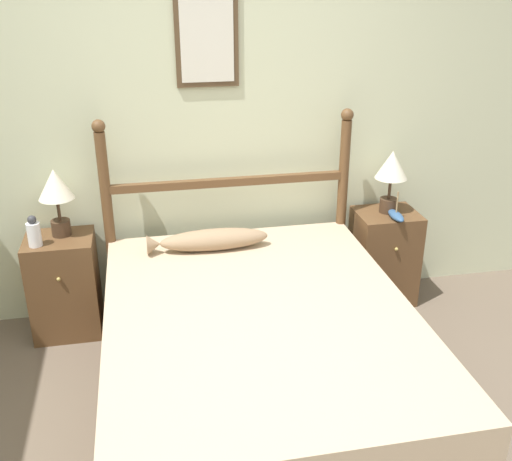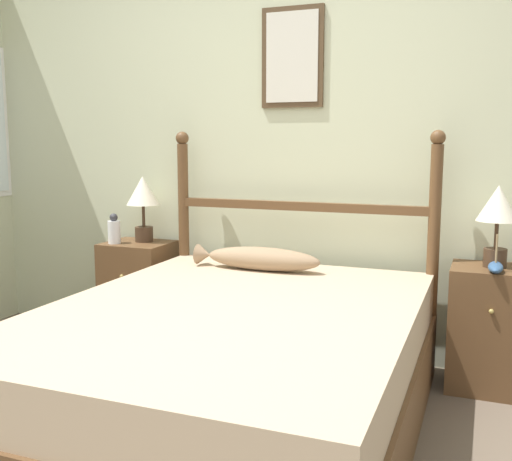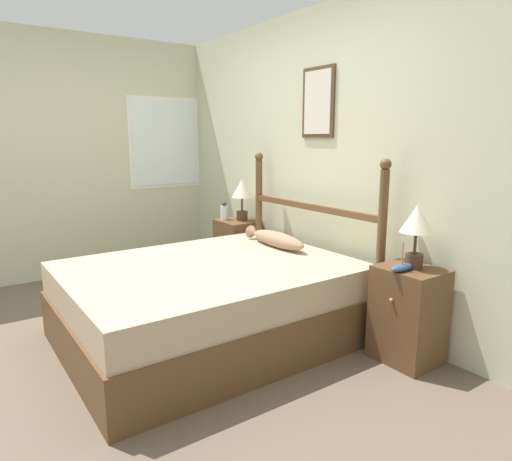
{
  "view_description": "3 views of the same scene",
  "coord_description": "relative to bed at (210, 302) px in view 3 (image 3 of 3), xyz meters",
  "views": [
    {
      "loc": [
        -0.36,
        -1.96,
        2.15
      ],
      "look_at": [
        0.24,
        1.05,
        0.8
      ],
      "focal_mm": 42.0,
      "sensor_mm": 36.0,
      "label": 1
    },
    {
      "loc": [
        1.18,
        -1.74,
        1.29
      ],
      "look_at": [
        0.1,
        1.03,
        0.84
      ],
      "focal_mm": 42.0,
      "sensor_mm": 36.0,
      "label": 2
    },
    {
      "loc": [
        3.0,
        -0.99,
        1.5
      ],
      "look_at": [
        0.17,
        0.99,
        0.78
      ],
      "focal_mm": 32.0,
      "sensor_mm": 36.0,
      "label": 3
    }
  ],
  "objects": [
    {
      "name": "wall_left",
      "position": [
        -2.29,
        -0.55,
        0.99
      ],
      "size": [
        0.08,
        6.4,
        2.55
      ],
      "color": "beige",
      "rests_on": "ground_plane"
    },
    {
      "name": "table_lamp_right",
      "position": [
        1.06,
        0.94,
        0.65
      ],
      "size": [
        0.21,
        0.21,
        0.42
      ],
      "color": "#422D1E",
      "rests_on": "nightstand_right"
    },
    {
      "name": "wall_back",
      "position": [
        -0.16,
        1.16,
        0.99
      ],
      "size": [
        6.4,
        0.08,
        2.55
      ],
      "color": "beige",
      "rests_on": "ground_plane"
    },
    {
      "name": "table_lamp_left",
      "position": [
        -1.04,
        0.97,
        0.65
      ],
      "size": [
        0.21,
        0.21,
        0.42
      ],
      "color": "#422D1E",
      "rests_on": "nightstand_left"
    },
    {
      "name": "bed",
      "position": [
        0.0,
        0.0,
        0.0
      ],
      "size": [
        1.57,
        2.04,
        0.58
      ],
      "color": "brown",
      "rests_on": "ground_plane"
    },
    {
      "name": "fish_pillow",
      "position": [
        -0.16,
        0.74,
        0.36
      ],
      "size": [
        0.73,
        0.16,
        0.13
      ],
      "color": "#997A5B",
      "rests_on": "bed"
    },
    {
      "name": "nightstand_right",
      "position": [
        1.06,
        0.93,
        0.04
      ],
      "size": [
        0.41,
        0.37,
        0.65
      ],
      "color": "brown",
      "rests_on": "ground_plane"
    },
    {
      "name": "headboard",
      "position": [
        0.0,
        0.99,
        0.46
      ],
      "size": [
        1.59,
        0.08,
        1.35
      ],
      "color": "brown",
      "rests_on": "ground_plane"
    },
    {
      "name": "model_boat",
      "position": [
        1.07,
        0.82,
        0.39
      ],
      "size": [
        0.07,
        0.2,
        0.19
      ],
      "color": "#335684",
      "rests_on": "nightstand_right"
    },
    {
      "name": "nightstand_left",
      "position": [
        -1.06,
        0.93,
        0.04
      ],
      "size": [
        0.41,
        0.37,
        0.65
      ],
      "color": "brown",
      "rests_on": "ground_plane"
    },
    {
      "name": "bottle",
      "position": [
        -1.17,
        0.84,
        0.45
      ],
      "size": [
        0.08,
        0.08,
        0.19
      ],
      "color": "white",
      "rests_on": "nightstand_left"
    },
    {
      "name": "ground_plane",
      "position": [
        -0.16,
        -0.57,
        -0.29
      ],
      "size": [
        16.0,
        16.0,
        0.0
      ],
      "primitive_type": "plane",
      "color": "brown"
    }
  ]
}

